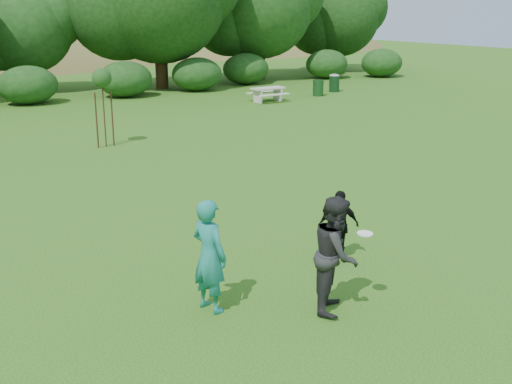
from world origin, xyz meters
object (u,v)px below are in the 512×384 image
player_grey (336,254)px  player_black (338,226)px  player_teal (209,256)px  trash_can_near (318,88)px  sapling (102,80)px  picnic_table (268,92)px  trash_can_lidded (334,83)px

player_grey → player_black: player_grey is taller
player_teal → player_grey: size_ratio=0.98×
trash_can_near → player_teal: bearing=-133.4°
player_grey → sapling: bearing=40.5°
player_black → trash_can_near: bearing=72.9°
picnic_table → trash_can_lidded: size_ratio=1.71×
player_grey → trash_can_near: bearing=8.0°
trash_can_near → sapling: sapling is taller
player_teal → picnic_table: size_ratio=1.10×
trash_can_near → trash_can_lidded: trash_can_lidded is taller
trash_can_near → sapling: (-14.98, -6.01, 1.97)m
player_teal → trash_can_near: (18.40, 19.44, -0.54)m
player_teal → player_grey: bearing=-136.9°
trash_can_lidded → player_teal: bearing=-135.1°
player_grey → player_teal: bearing=103.4°
player_teal → trash_can_lidded: player_teal is taller
picnic_table → player_grey: bearing=-122.5°
player_teal → trash_can_near: size_ratio=2.19×
player_grey → trash_can_near: 26.49m
player_grey → picnic_table: (12.97, 20.36, -0.49)m
picnic_table → trash_can_near: bearing=4.0°
trash_can_near → picnic_table: bearing=-176.0°
player_grey → sapling: 14.76m
player_teal → player_grey: 2.13m
trash_can_near → picnic_table: size_ratio=0.50×
trash_can_near → player_black: bearing=-128.6°
trash_can_near → trash_can_lidded: (1.93, 0.85, 0.09)m
player_grey → trash_can_lidded: (18.55, 21.46, -0.47)m
sapling → trash_can_lidded: 18.35m
player_teal → sapling: sapling is taller
player_black → picnic_table: player_black is taller
player_teal → sapling: size_ratio=0.69×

